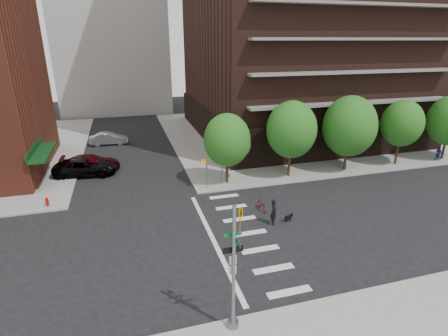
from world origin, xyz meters
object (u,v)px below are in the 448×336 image
(scooter, at_px, (262,205))
(pedestrian_far, at_px, (438,154))
(parked_car_black, at_px, (86,167))
(parked_car_silver, at_px, (109,139))
(fire_hydrant, at_px, (47,201))
(dog_walker, at_px, (274,212))
(parked_car_maroon, at_px, (91,163))
(traffic_signal, at_px, (234,279))

(scooter, distance_m, pedestrian_far, 22.41)
(parked_car_black, distance_m, pedestrian_far, 35.66)
(parked_car_silver, bearing_deg, parked_car_black, 170.05)
(fire_hydrant, relative_size, parked_car_black, 0.13)
(parked_car_silver, xyz_separation_m, dog_walker, (11.33, -23.75, 0.22))
(pedestrian_far, bearing_deg, parked_car_maroon, -106.15)
(parked_car_maroon, relative_size, pedestrian_far, 3.55)
(traffic_signal, xyz_separation_m, dog_walker, (5.52, 8.20, -1.74))
(fire_hydrant, relative_size, parked_car_silver, 0.16)
(dog_walker, bearing_deg, pedestrian_far, -53.91)
(traffic_signal, height_order, pedestrian_far, traffic_signal)
(dog_walker, height_order, pedestrian_far, dog_walker)
(parked_car_black, bearing_deg, scooter, -124.89)
(traffic_signal, distance_m, dog_walker, 10.04)
(parked_car_maroon, bearing_deg, parked_car_silver, -8.10)
(parked_car_silver, height_order, dog_walker, dog_walker)
(parked_car_black, xyz_separation_m, parked_car_silver, (1.91, 10.18, -0.06))
(traffic_signal, distance_m, parked_car_silver, 32.54)
(parked_car_black, bearing_deg, traffic_signal, -154.94)
(scooter, relative_size, dog_walker, 0.84)
(dog_walker, distance_m, pedestrian_far, 23.09)
(parked_car_black, distance_m, scooter, 17.49)
(traffic_signal, distance_m, parked_car_maroon, 24.22)
(traffic_signal, xyz_separation_m, fire_hydrant, (-10.03, 15.29, -2.15))
(fire_hydrant, distance_m, parked_car_silver, 17.19)
(traffic_signal, bearing_deg, scooter, 61.87)
(parked_car_maroon, bearing_deg, fire_hydrant, 162.18)
(parked_car_silver, xyz_separation_m, scooter, (11.40, -21.51, -0.32))
(parked_car_maroon, height_order, scooter, parked_car_maroon)
(traffic_signal, relative_size, pedestrian_far, 3.94)
(parked_car_silver, bearing_deg, fire_hydrant, 166.51)
(parked_car_maroon, relative_size, parked_car_silver, 1.21)
(scooter, bearing_deg, traffic_signal, -117.56)
(scooter, height_order, dog_walker, dog_walker)
(fire_hydrant, height_order, parked_car_maroon, parked_car_maroon)
(dog_walker, bearing_deg, parked_car_maroon, 58.40)
(scooter, xyz_separation_m, dog_walker, (-0.07, -2.24, 0.53))
(parked_car_black, height_order, scooter, parked_car_black)
(parked_car_black, distance_m, parked_car_silver, 10.36)
(fire_hydrant, bearing_deg, pedestrian_far, 0.45)
(dog_walker, bearing_deg, parked_car_silver, 42.95)
(parked_car_maroon, height_order, pedestrian_far, pedestrian_far)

